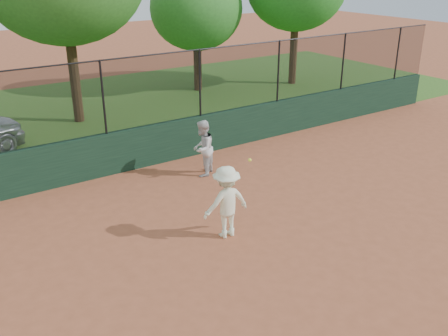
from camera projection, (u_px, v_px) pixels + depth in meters
ground at (253, 270)px, 9.71m from camera, size 80.00×80.00×0.00m
back_wall at (125, 150)px, 14.06m from camera, size 26.00×0.20×1.20m
grass_strip at (62, 119)px, 18.88m from camera, size 36.00×12.00×0.01m
player_second at (203, 148)px, 13.69m from camera, size 0.97×0.95×1.57m
player_main at (226, 202)px, 10.62m from camera, size 1.08×0.67×1.77m
fence_assembly at (120, 94)px, 13.41m from camera, size 26.00×0.06×2.00m
tree_3 at (196, 9)px, 21.64m from camera, size 4.13×3.76×5.37m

